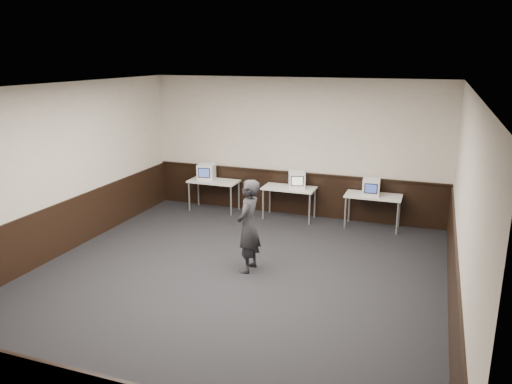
% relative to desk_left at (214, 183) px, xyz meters
% --- Properties ---
extents(floor, '(8.00, 8.00, 0.00)m').
position_rel_desk_left_xyz_m(floor, '(1.90, -3.60, -0.68)').
color(floor, black).
rests_on(floor, ground).
extents(ceiling, '(8.00, 8.00, 0.00)m').
position_rel_desk_left_xyz_m(ceiling, '(1.90, -3.60, 2.52)').
color(ceiling, white).
rests_on(ceiling, back_wall).
extents(back_wall, '(7.00, 0.00, 7.00)m').
position_rel_desk_left_xyz_m(back_wall, '(1.90, 0.40, 0.92)').
color(back_wall, beige).
rests_on(back_wall, ground).
extents(front_wall, '(7.00, 0.00, 7.00)m').
position_rel_desk_left_xyz_m(front_wall, '(1.90, -7.60, 0.92)').
color(front_wall, beige).
rests_on(front_wall, ground).
extents(left_wall, '(0.00, 8.00, 8.00)m').
position_rel_desk_left_xyz_m(left_wall, '(-1.60, -3.60, 0.92)').
color(left_wall, beige).
rests_on(left_wall, ground).
extents(right_wall, '(0.00, 8.00, 8.00)m').
position_rel_desk_left_xyz_m(right_wall, '(5.40, -3.60, 0.92)').
color(right_wall, beige).
rests_on(right_wall, ground).
extents(wainscot_back, '(6.98, 0.04, 1.00)m').
position_rel_desk_left_xyz_m(wainscot_back, '(1.90, 0.38, -0.18)').
color(wainscot_back, black).
rests_on(wainscot_back, back_wall).
extents(wainscot_left, '(0.04, 7.98, 1.00)m').
position_rel_desk_left_xyz_m(wainscot_left, '(-1.58, -3.60, -0.18)').
color(wainscot_left, black).
rests_on(wainscot_left, left_wall).
extents(wainscot_right, '(0.04, 7.98, 1.00)m').
position_rel_desk_left_xyz_m(wainscot_right, '(5.38, -3.60, -0.18)').
color(wainscot_right, black).
rests_on(wainscot_right, right_wall).
extents(wainscot_rail, '(6.98, 0.06, 0.04)m').
position_rel_desk_left_xyz_m(wainscot_rail, '(1.90, 0.36, 0.34)').
color(wainscot_rail, black).
rests_on(wainscot_rail, wainscot_back).
extents(desk_left, '(1.20, 0.60, 0.75)m').
position_rel_desk_left_xyz_m(desk_left, '(0.00, 0.00, 0.00)').
color(desk_left, silver).
rests_on(desk_left, ground).
extents(desk_center, '(1.20, 0.60, 0.75)m').
position_rel_desk_left_xyz_m(desk_center, '(1.90, 0.00, 0.00)').
color(desk_center, silver).
rests_on(desk_center, ground).
extents(desk_right, '(1.20, 0.60, 0.75)m').
position_rel_desk_left_xyz_m(desk_right, '(3.80, 0.00, 0.00)').
color(desk_right, silver).
rests_on(desk_right, ground).
extents(emac_left, '(0.46, 0.47, 0.39)m').
position_rel_desk_left_xyz_m(emac_left, '(-0.20, 0.02, 0.27)').
color(emac_left, white).
rests_on(emac_left, desk_left).
extents(emac_center, '(0.48, 0.49, 0.37)m').
position_rel_desk_left_xyz_m(emac_center, '(2.07, 0.03, 0.26)').
color(emac_center, white).
rests_on(emac_center, desk_center).
extents(emac_right, '(0.39, 0.42, 0.36)m').
position_rel_desk_left_xyz_m(emac_right, '(3.75, -0.04, 0.25)').
color(emac_right, white).
rests_on(emac_right, desk_right).
extents(person, '(0.41, 0.61, 1.65)m').
position_rel_desk_left_xyz_m(person, '(2.04, -3.02, 0.15)').
color(person, '#232227').
rests_on(person, ground).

